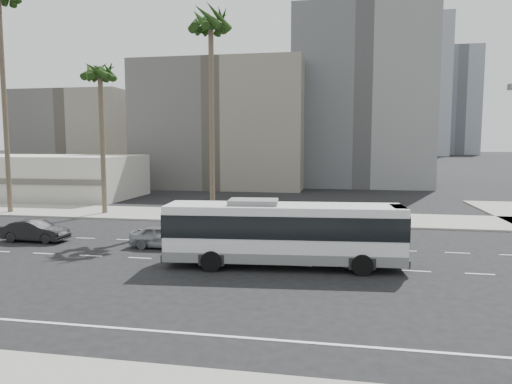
% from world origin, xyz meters
% --- Properties ---
extents(ground, '(700.00, 700.00, 0.00)m').
position_xyz_m(ground, '(0.00, 0.00, 0.00)').
color(ground, black).
rests_on(ground, ground).
extents(sidewalk_north, '(120.00, 7.00, 0.15)m').
position_xyz_m(sidewalk_north, '(0.00, 15.50, 0.07)').
color(sidewalk_north, gray).
rests_on(sidewalk_north, ground).
extents(commercial_low, '(22.00, 12.16, 5.00)m').
position_xyz_m(commercial_low, '(-30.00, 25.99, 2.50)').
color(commercial_low, beige).
rests_on(commercial_low, ground).
extents(midrise_beige_west, '(24.00, 18.00, 18.00)m').
position_xyz_m(midrise_beige_west, '(-12.00, 45.00, 9.00)').
color(midrise_beige_west, '#5E5B55').
rests_on(midrise_beige_west, ground).
extents(midrise_gray_center, '(20.00, 20.00, 26.00)m').
position_xyz_m(midrise_gray_center, '(8.00, 52.00, 13.00)').
color(midrise_gray_center, slate).
rests_on(midrise_gray_center, ground).
extents(midrise_beige_far, '(18.00, 16.00, 15.00)m').
position_xyz_m(midrise_beige_far, '(-38.00, 50.00, 7.50)').
color(midrise_beige_far, '#5E5B55').
rests_on(midrise_beige_far, ground).
extents(civic_tower, '(42.00, 42.00, 129.00)m').
position_xyz_m(civic_tower, '(-2.00, 250.00, 38.83)').
color(civic_tower, beige).
rests_on(civic_tower, ground).
extents(highrise_right, '(26.00, 26.00, 70.00)m').
position_xyz_m(highrise_right, '(45.00, 230.00, 35.00)').
color(highrise_right, slate).
rests_on(highrise_right, ground).
extents(highrise_far, '(22.00, 22.00, 60.00)m').
position_xyz_m(highrise_far, '(70.00, 260.00, 30.00)').
color(highrise_far, slate).
rests_on(highrise_far, ground).
extents(city_bus, '(12.53, 3.78, 3.55)m').
position_xyz_m(city_bus, '(2.21, -0.27, 1.86)').
color(city_bus, silver).
rests_on(city_bus, ground).
extents(car_a, '(1.70, 4.20, 1.43)m').
position_xyz_m(car_a, '(-5.64, 2.78, 0.71)').
color(car_a, gray).
rests_on(car_a, ground).
extents(car_b, '(1.57, 4.35, 1.43)m').
position_xyz_m(car_b, '(-14.72, 3.04, 0.71)').
color(car_b, black).
rests_on(car_b, ground).
extents(palm_near, '(5.14, 5.14, 17.29)m').
position_xyz_m(palm_near, '(-5.34, 12.92, 15.66)').
color(palm_near, brown).
rests_on(palm_near, ground).
extents(palm_mid, '(4.47, 4.47, 13.85)m').
position_xyz_m(palm_mid, '(-16.04, 14.70, 12.46)').
color(palm_mid, brown).
rests_on(palm_mid, ground).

